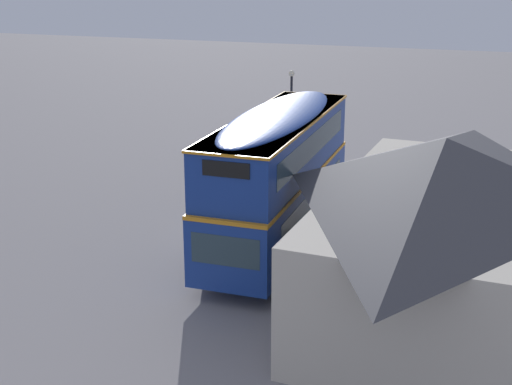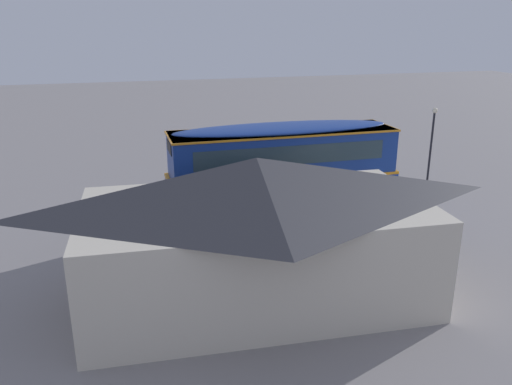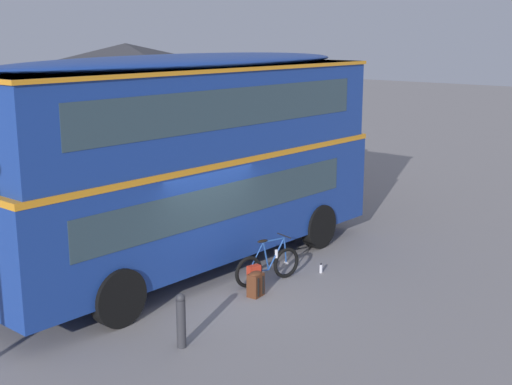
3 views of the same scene
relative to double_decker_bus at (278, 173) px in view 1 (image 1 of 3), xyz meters
The scene contains 8 objects.
ground_plane 3.07m from the double_decker_bus, 118.83° to the right, with size 120.00×120.00×0.00m, color gray.
double_decker_bus is the anchor object (origin of this frame).
touring_bicycle 2.92m from the double_decker_bus, 79.81° to the right, with size 1.65×0.56×0.98m.
backpack_on_ground 3.21m from the double_decker_bus, 100.23° to the right, with size 0.34×0.31×0.53m.
water_bottle_clear_plastic 3.80m from the double_decker_bus, 54.98° to the right, with size 0.07×0.07×0.22m.
pub_building 6.24m from the double_decker_bus, 63.91° to the left, with size 11.91×6.90×4.93m.
street_lamp 9.04m from the double_decker_bus, 166.73° to the right, with size 0.28×0.28×4.78m.
kerb_bollard 4.55m from the double_decker_bus, 137.76° to the right, with size 0.16×0.16×0.97m.
Camera 1 is at (22.99, 8.16, 9.51)m, focal length 50.29 mm.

